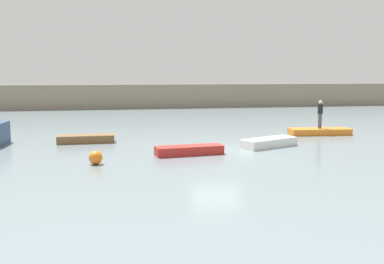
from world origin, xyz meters
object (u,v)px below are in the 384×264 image
rowboat_red (189,150)px  person_dark_shirt (320,113)px  mooring_buoy (96,158)px  rowboat_white (269,143)px  rowboat_orange (319,132)px  rowboat_brown (86,139)px

rowboat_red → person_dark_shirt: 10.51m
person_dark_shirt → mooring_buoy: 14.91m
rowboat_white → rowboat_orange: rowboat_white is taller
rowboat_white → rowboat_orange: size_ratio=0.83×
rowboat_white → mooring_buoy: 9.14m
rowboat_white → rowboat_red: bearing=173.5°
rowboat_red → rowboat_brown: bearing=131.2°
rowboat_red → mooring_buoy: 4.47m
rowboat_orange → mooring_buoy: (-13.36, -6.53, 0.10)m
person_dark_shirt → rowboat_orange: bearing=180.0°
rowboat_brown → mooring_buoy: bearing=-83.6°
rowboat_brown → person_dark_shirt: bearing=1.7°
rowboat_brown → rowboat_red: 6.70m
rowboat_red → rowboat_white: 4.66m
rowboat_brown → rowboat_orange: size_ratio=0.81×
rowboat_white → mooring_buoy: (-8.68, -2.84, 0.06)m
rowboat_red → person_dark_shirt: person_dark_shirt is taller
mooring_buoy → rowboat_orange: bearing=26.1°
rowboat_orange → rowboat_white: bearing=-137.6°
rowboat_brown → rowboat_orange: rowboat_brown is taller
rowboat_white → person_dark_shirt: 6.06m
rowboat_red → rowboat_orange: 10.44m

